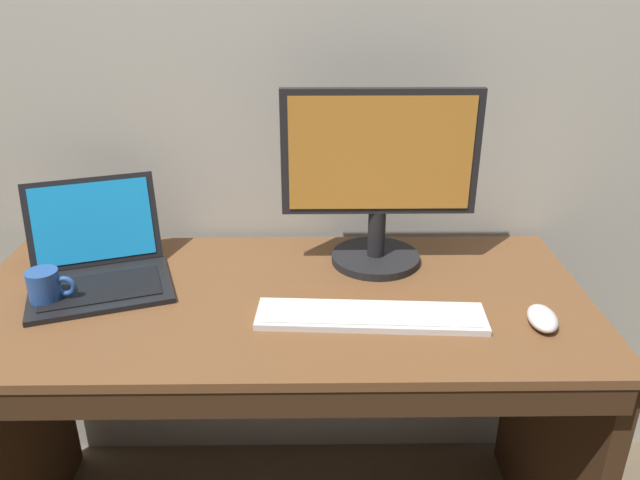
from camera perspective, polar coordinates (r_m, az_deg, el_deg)
name	(u,v)px	position (r m, az deg, el deg)	size (l,w,h in m)	color
desk	(281,389)	(1.58, -3.61, -13.54)	(1.43, 0.66, 0.77)	brown
laptop_black	(98,262)	(1.57, -19.78, -1.95)	(0.40, 0.39, 0.22)	black
external_monitor	(379,182)	(1.51, 5.46, 5.38)	(0.47, 0.23, 0.44)	black
wired_keyboard	(371,316)	(1.35, 4.68, -6.99)	(0.50, 0.15, 0.02)	white
computer_mouse	(542,318)	(1.40, 19.80, -6.80)	(0.06, 0.10, 0.03)	white
coffee_mug	(46,288)	(1.51, -23.94, -4.04)	(0.11, 0.07, 0.08)	#28519E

